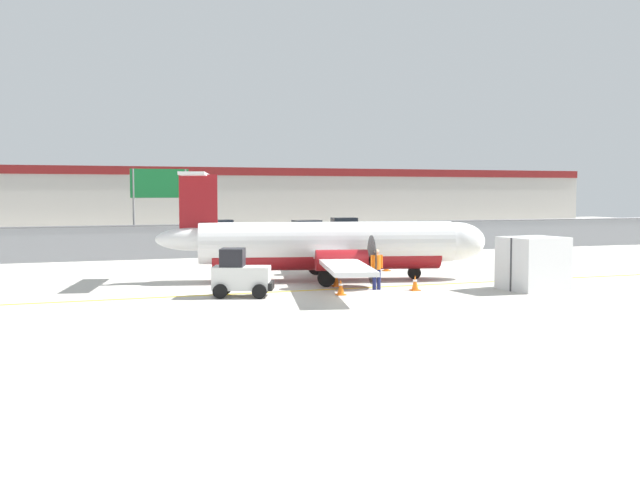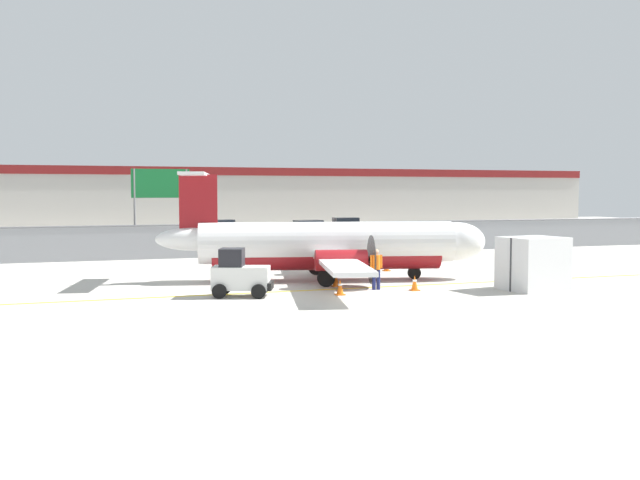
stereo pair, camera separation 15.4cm
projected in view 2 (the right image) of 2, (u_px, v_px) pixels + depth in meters
The scene contains 18 objects.
ground_plane at pixel (343, 289), 29.96m from camera, with size 140.00×140.00×0.01m.
perimeter_fence at pixel (254, 239), 45.00m from camera, with size 98.00×0.10×2.10m.
parking_lot_strip at pixel (220, 243), 55.93m from camera, with size 98.00×17.00×0.12m.
background_building at pixel (186, 200), 73.18m from camera, with size 91.00×8.10×6.50m.
commuter_airplane at pixel (333, 246), 32.74m from camera, with size 15.17×15.96×4.92m.
baggage_tug at pixel (240, 275), 27.73m from camera, with size 2.57×2.01×1.88m.
ground_crew_worker at pixel (376, 267), 29.62m from camera, with size 0.54×0.34×1.70m.
cargo_container at pixel (533, 263), 29.62m from camera, with size 2.66×2.32×2.20m.
traffic_cone_near_left at pixel (340, 287), 28.13m from camera, with size 0.36×0.36×0.64m.
traffic_cone_near_right at pixel (387, 265), 36.65m from camera, with size 0.36×0.36×0.64m.
traffic_cone_far_left at pixel (336, 279), 30.72m from camera, with size 0.36×0.36×0.64m.
traffic_cone_far_right at pixel (415, 283), 29.38m from camera, with size 0.36×0.36×0.64m.
parked_car_0 at pixel (38, 241), 45.64m from camera, with size 4.37×2.38×1.58m.
parked_car_1 at pixel (141, 237), 50.41m from camera, with size 4.30×2.21×1.58m.
parked_car_2 at pixel (221, 229), 60.80m from camera, with size 4.34×2.30×1.58m.
parked_car_3 at pixel (307, 230), 59.73m from camera, with size 4.29×2.19×1.58m.
parked_car_4 at pixel (345, 226), 65.78m from camera, with size 4.32×2.25×1.58m.
highway_sign at pixel (161, 191), 44.44m from camera, with size 3.60×0.14×5.50m.
Camera 2 is at (-10.49, -25.86, 4.08)m, focal length 40.00 mm.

